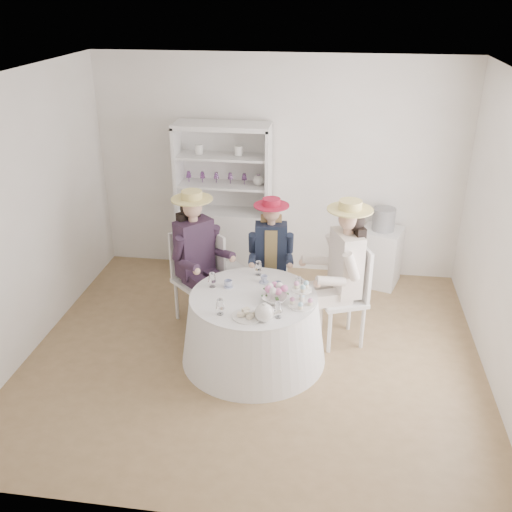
# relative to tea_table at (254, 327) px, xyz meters

# --- Properties ---
(ground) EXTENTS (4.50, 4.50, 0.00)m
(ground) POSITION_rel_tea_table_xyz_m (0.00, 0.06, -0.35)
(ground) COLOR olive
(ground) RESTS_ON ground
(ceiling) EXTENTS (4.50, 4.50, 0.00)m
(ceiling) POSITION_rel_tea_table_xyz_m (0.00, 0.06, 2.35)
(ceiling) COLOR white
(ceiling) RESTS_ON wall_back
(wall_back) EXTENTS (4.50, 0.00, 4.50)m
(wall_back) POSITION_rel_tea_table_xyz_m (0.00, 2.06, 1.00)
(wall_back) COLOR silver
(wall_back) RESTS_ON ground
(wall_front) EXTENTS (4.50, 0.00, 4.50)m
(wall_front) POSITION_rel_tea_table_xyz_m (0.00, -1.94, 1.00)
(wall_front) COLOR silver
(wall_front) RESTS_ON ground
(wall_left) EXTENTS (0.00, 4.50, 4.50)m
(wall_left) POSITION_rel_tea_table_xyz_m (-2.25, 0.06, 1.00)
(wall_left) COLOR silver
(wall_left) RESTS_ON ground
(wall_right) EXTENTS (0.00, 4.50, 4.50)m
(wall_right) POSITION_rel_tea_table_xyz_m (2.25, 0.06, 1.00)
(wall_right) COLOR silver
(wall_right) RESTS_ON ground
(tea_table) EXTENTS (1.42, 1.42, 0.70)m
(tea_table) POSITION_rel_tea_table_xyz_m (0.00, 0.00, 0.00)
(tea_table) COLOR white
(tea_table) RESTS_ON ground
(hutch) EXTENTS (1.31, 0.86, 1.93)m
(hutch) POSITION_rel_tea_table_xyz_m (-0.63, 1.82, 0.34)
(hutch) COLOR silver
(hutch) RESTS_ON ground
(side_table) EXTENTS (0.58, 0.58, 0.71)m
(side_table) POSITION_rel_tea_table_xyz_m (1.31, 1.81, 0.01)
(side_table) COLOR silver
(side_table) RESTS_ON ground
(hatbox) EXTENTS (0.32, 0.32, 0.27)m
(hatbox) POSITION_rel_tea_table_xyz_m (1.31, 1.81, 0.50)
(hatbox) COLOR black
(hatbox) RESTS_ON side_table
(guest_left) EXTENTS (0.64, 0.63, 1.50)m
(guest_left) POSITION_rel_tea_table_xyz_m (-0.71, 0.62, 0.50)
(guest_left) COLOR silver
(guest_left) RESTS_ON ground
(guest_mid) EXTENTS (0.50, 0.52, 1.35)m
(guest_mid) POSITION_rel_tea_table_xyz_m (0.05, 0.94, 0.41)
(guest_mid) COLOR silver
(guest_mid) RESTS_ON ground
(guest_right) EXTENTS (0.65, 0.59, 1.55)m
(guest_right) POSITION_rel_tea_table_xyz_m (0.84, 0.43, 0.53)
(guest_right) COLOR silver
(guest_right) RESTS_ON ground
(spare_chair) EXTENTS (0.58, 0.58, 1.00)m
(spare_chair) POSITION_rel_tea_table_xyz_m (-0.47, 0.87, 0.19)
(spare_chair) COLOR silver
(spare_chair) RESTS_ON ground
(teacup_a) EXTENTS (0.08, 0.08, 0.06)m
(teacup_a) POSITION_rel_tea_table_xyz_m (-0.27, 0.14, 0.39)
(teacup_a) COLOR white
(teacup_a) RESTS_ON tea_table
(teacup_b) EXTENTS (0.08, 0.08, 0.07)m
(teacup_b) POSITION_rel_tea_table_xyz_m (0.06, 0.28, 0.39)
(teacup_b) COLOR white
(teacup_b) RESTS_ON tea_table
(teacup_c) EXTENTS (0.08, 0.08, 0.06)m
(teacup_c) POSITION_rel_tea_table_xyz_m (0.21, 0.18, 0.39)
(teacup_c) COLOR white
(teacup_c) RESTS_ON tea_table
(flower_bowl) EXTENTS (0.27, 0.27, 0.06)m
(flower_bowl) POSITION_rel_tea_table_xyz_m (0.21, -0.10, 0.38)
(flower_bowl) COLOR white
(flower_bowl) RESTS_ON tea_table
(flower_arrangement) EXTENTS (0.18, 0.19, 0.07)m
(flower_arrangement) POSITION_rel_tea_table_xyz_m (0.20, -0.00, 0.44)
(flower_arrangement) COLOR pink
(flower_arrangement) RESTS_ON tea_table
(table_teapot) EXTENTS (0.24, 0.17, 0.18)m
(table_teapot) POSITION_rel_tea_table_xyz_m (0.16, -0.42, 0.43)
(table_teapot) COLOR white
(table_teapot) RESTS_ON tea_table
(sandwich_plate) EXTENTS (0.27, 0.27, 0.06)m
(sandwich_plate) POSITION_rel_tea_table_xyz_m (0.00, -0.38, 0.37)
(sandwich_plate) COLOR white
(sandwich_plate) RESTS_ON tea_table
(cupcake_stand) EXTENTS (0.25, 0.25, 0.23)m
(cupcake_stand) POSITION_rel_tea_table_xyz_m (0.46, -0.11, 0.44)
(cupcake_stand) COLOR white
(cupcake_stand) RESTS_ON tea_table
(stemware_set) EXTENTS (0.92, 0.89, 0.15)m
(stemware_set) POSITION_rel_tea_table_xyz_m (0.00, -0.00, 0.43)
(stemware_set) COLOR white
(stemware_set) RESTS_ON tea_table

